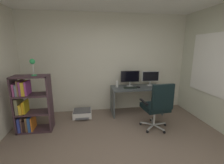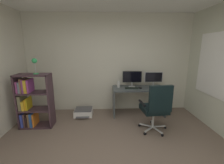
{
  "view_description": "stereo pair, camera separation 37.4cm",
  "coord_description": "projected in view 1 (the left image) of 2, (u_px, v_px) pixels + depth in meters",
  "views": [
    {
      "loc": [
        -0.49,
        -1.96,
        1.79
      ],
      "look_at": [
        0.04,
        1.56,
        0.97
      ],
      "focal_mm": 24.28,
      "sensor_mm": 36.0,
      "label": 1
    },
    {
      "loc": [
        -0.12,
        -1.99,
        1.79
      ],
      "look_at": [
        0.04,
        1.56,
        0.97
      ],
      "focal_mm": 24.28,
      "sensor_mm": 36.0,
      "label": 2
    }
  ],
  "objects": [
    {
      "name": "office_chair",
      "position": [
        158.0,
        105.0,
        3.24
      ],
      "size": [
        0.64,
        0.66,
        1.08
      ],
      "color": "#B7BABC",
      "rests_on": "ground"
    },
    {
      "name": "desktop_speaker",
      "position": [
        117.0,
        84.0,
        4.07
      ],
      "size": [
        0.07,
        0.07,
        0.17
      ],
      "primitive_type": "cylinder",
      "color": "silver",
      "rests_on": "desk"
    },
    {
      "name": "desk",
      "position": [
        136.0,
        94.0,
        4.15
      ],
      "size": [
        1.36,
        0.62,
        0.74
      ],
      "color": "#42494C",
      "rests_on": "ground"
    },
    {
      "name": "wall_back",
      "position": [
        107.0,
        64.0,
        4.25
      ],
      "size": [
        4.51,
        0.1,
        2.68
      ],
      "primitive_type": "cube",
      "color": "beige",
      "rests_on": "ground"
    },
    {
      "name": "window_pane",
      "position": [
        217.0,
        65.0,
        3.29
      ],
      "size": [
        0.01,
        1.44,
        1.29
      ],
      "primitive_type": "cube",
      "color": "white"
    },
    {
      "name": "computer_mouse",
      "position": [
        138.0,
        87.0,
        4.04
      ],
      "size": [
        0.08,
        0.11,
        0.03
      ],
      "primitive_type": "cube",
      "rotation": [
        0.0,
        0.0,
        0.16
      ],
      "color": "black",
      "rests_on": "desk"
    },
    {
      "name": "monitor_main",
      "position": [
        130.0,
        77.0,
        4.13
      ],
      "size": [
        0.51,
        0.18,
        0.43
      ],
      "color": "#B2B5B7",
      "rests_on": "desk"
    },
    {
      "name": "window_frame",
      "position": [
        216.0,
        65.0,
        3.28
      ],
      "size": [
        0.02,
        1.52,
        1.37
      ],
      "primitive_type": "cube",
      "color": "white"
    },
    {
      "name": "keyboard",
      "position": [
        130.0,
        88.0,
        4.0
      ],
      "size": [
        0.35,
        0.15,
        0.02
      ],
      "primitive_type": "cube",
      "rotation": [
        0.0,
        0.0,
        -0.07
      ],
      "color": "black",
      "rests_on": "desk"
    },
    {
      "name": "monitor_secondary",
      "position": [
        150.0,
        77.0,
        4.21
      ],
      "size": [
        0.49,
        0.18,
        0.4
      ],
      "color": "#B2B5B7",
      "rests_on": "desk"
    },
    {
      "name": "printer",
      "position": [
        82.0,
        113.0,
        3.99
      ],
      "size": [
        0.48,
        0.48,
        0.19
      ],
      "color": "white",
      "rests_on": "ground"
    },
    {
      "name": "desk_lamp",
      "position": [
        33.0,
        63.0,
        3.05
      ],
      "size": [
        0.11,
        0.11,
        0.34
      ],
      "color": "#2DA057",
      "rests_on": "bookshelf"
    },
    {
      "name": "bookshelf",
      "position": [
        29.0,
        105.0,
        3.23
      ],
      "size": [
        0.72,
        0.35,
        1.23
      ],
      "color": "#402B35",
      "rests_on": "ground"
    }
  ]
}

